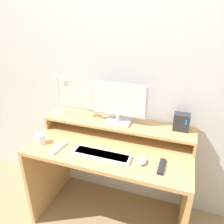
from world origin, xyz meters
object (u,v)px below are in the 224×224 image
Objects in this scene: keyboard at (102,154)px; remote_control at (59,148)px; monitor at (119,103)px; desk_lamp at (62,95)px; mouse at (142,161)px; mug at (41,139)px; router_dock at (181,122)px; remote_secondary at (162,166)px.

keyboard reaches higher than remote_control.
keyboard is (-0.02, -0.33, -0.28)m from monitor.
keyboard is 2.49× the size of remote_control.
desk_lamp reaches higher than keyboard.
remote_control is at bearing -175.56° from keyboard.
mouse is at bearing 3.91° from remote_control.
mug is (-0.81, -0.02, 0.02)m from mouse.
keyboard is (0.48, -0.30, -0.29)m from desk_lamp.
mouse reaches higher than remote_control.
mouse is 0.81m from mug.
mouse is at bearing -121.82° from router_dock.
monitor reaches higher than remote_secondary.
desk_lamp is 0.46m from remote_control.
monitor is 0.67m from mug.
remote_control is at bearing -135.52° from monitor.
mouse is at bearing 177.53° from remote_secondary.
desk_lamp is at bearing 159.63° from mouse.
mouse is 1.22× the size of mug.
keyboard is 2.58× the size of remote_secondary.
desk_lamp is 2.00× the size of remote_control.
keyboard is at bearing -32.40° from desk_lamp.
mug is at bearing -160.33° from router_dock.
router_dock is at bearing 3.53° from desk_lamp.
monitor is 5.96× the size of mug.
router_dock is 0.31× the size of keyboard.
router_dock is 1.43× the size of mouse.
remote_control is 1.04× the size of remote_secondary.
remote_secondary is (0.77, 0.04, 0.00)m from remote_control.
keyboard is 0.34m from remote_control.
router_dock reaches higher than remote_secondary.
monitor is at bearing -175.56° from router_dock.
router_dock is 1.10m from mug.
remote_secondary is at bearing -2.47° from mouse.
desk_lamp is at bearing 147.60° from keyboard.
remote_control is (-0.36, -0.35, -0.28)m from monitor.
mug is at bearing 171.34° from remote_control.
remote_secondary is at bearing -103.51° from router_dock.
remote_secondary is (0.91, -0.29, -0.29)m from desk_lamp.
desk_lamp reaches higher than remote_control.
desk_lamp is 0.40m from mug.
monitor is 0.50m from mouse.
remote_control is (-0.34, -0.03, -0.00)m from keyboard.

